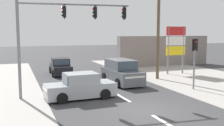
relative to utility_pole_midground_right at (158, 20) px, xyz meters
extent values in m
plane|color=#3A3A3D|center=(-5.40, -7.99, -5.04)|extent=(140.00, 140.00, 0.00)
cube|color=silver|center=(-5.40, -9.99, -5.04)|extent=(0.20, 2.40, 0.01)
cube|color=silver|center=(-5.40, -4.99, -5.04)|extent=(0.20, 2.40, 0.01)
cube|color=silver|center=(-5.40, 0.01, -5.04)|extent=(0.20, 2.40, 0.01)
cylinder|color=brown|center=(0.00, 0.00, -0.24)|extent=(0.26, 0.26, 9.60)
cylinder|color=slate|center=(-11.31, -3.17, -2.04)|extent=(0.18, 0.18, 6.00)
cylinder|color=slate|center=(-7.93, -3.54, 0.66)|extent=(6.77, 0.84, 0.11)
cube|color=black|center=(-8.60, -3.47, 0.21)|extent=(0.23, 0.28, 0.68)
cube|color=black|center=(-8.60, -3.47, 0.21)|extent=(0.09, 0.44, 0.84)
sphere|color=red|center=(-8.72, -3.45, 0.43)|extent=(0.13, 0.13, 0.13)
sphere|color=black|center=(-8.72, -3.45, 0.21)|extent=(0.13, 0.13, 0.13)
sphere|color=black|center=(-8.72, -3.45, -0.01)|extent=(0.13, 0.13, 0.13)
cube|color=black|center=(-6.71, -3.67, 0.21)|extent=(0.23, 0.28, 0.68)
cube|color=black|center=(-6.71, -3.67, 0.21)|extent=(0.09, 0.44, 0.84)
sphere|color=red|center=(-6.83, -3.66, 0.43)|extent=(0.13, 0.13, 0.13)
sphere|color=black|center=(-6.83, -3.66, 0.21)|extent=(0.13, 0.13, 0.13)
sphere|color=black|center=(-6.83, -3.66, -0.01)|extent=(0.13, 0.13, 0.13)
cube|color=black|center=(-4.82, -3.87, 0.21)|extent=(0.23, 0.28, 0.68)
cube|color=black|center=(-4.82, -3.87, 0.21)|extent=(0.09, 0.44, 0.84)
sphere|color=red|center=(-4.94, -3.86, 0.43)|extent=(0.13, 0.13, 0.13)
sphere|color=black|center=(-4.94, -3.86, 0.21)|extent=(0.13, 0.13, 0.13)
sphere|color=black|center=(-4.94, -3.86, -0.01)|extent=(0.13, 0.13, 0.13)
cylinder|color=slate|center=(0.19, -4.65, -3.64)|extent=(0.12, 0.12, 2.80)
cube|color=black|center=(0.19, -4.65, -1.90)|extent=(0.27, 0.21, 0.68)
cube|color=black|center=(0.19, -4.65, -1.90)|extent=(0.44, 0.07, 0.84)
sphere|color=red|center=(0.19, -4.77, -1.68)|extent=(0.13, 0.13, 0.13)
sphere|color=black|center=(0.19, -4.77, -1.90)|extent=(0.13, 0.13, 0.13)
sphere|color=black|center=(0.19, -4.77, -2.12)|extent=(0.13, 0.13, 0.13)
cylinder|color=slate|center=(2.25, 1.91, -2.74)|extent=(0.16, 0.16, 4.60)
cylinder|color=slate|center=(3.95, 1.91, -2.74)|extent=(0.16, 0.16, 4.60)
cube|color=red|center=(3.10, 1.91, -0.89)|extent=(2.10, 0.14, 0.84)
cube|color=silver|center=(3.10, 1.91, -1.84)|extent=(2.10, 0.14, 0.84)
cube|color=yellow|center=(3.10, 1.91, -2.79)|extent=(2.10, 0.14, 0.84)
cube|color=gray|center=(5.60, 8.01, -3.24)|extent=(12.00, 1.00, 3.60)
cube|color=slate|center=(-3.73, -0.90, -4.41)|extent=(1.99, 4.56, 1.00)
cube|color=slate|center=(-3.74, -0.70, -3.53)|extent=(1.81, 2.75, 0.76)
cube|color=#384756|center=(-3.69, -2.07, -3.53)|extent=(1.58, 0.11, 0.65)
cube|color=#384756|center=(-3.78, 0.67, -3.53)|extent=(1.55, 0.11, 0.61)
cube|color=white|center=(-3.66, -3.17, -4.18)|extent=(1.56, 0.09, 0.14)
cylinder|color=black|center=(-2.77, -2.26, -4.68)|extent=(0.24, 0.73, 0.72)
cylinder|color=black|center=(-4.61, -2.32, -4.68)|extent=(0.24, 0.73, 0.72)
cylinder|color=black|center=(-2.86, 0.52, -4.68)|extent=(0.24, 0.73, 0.72)
cylinder|color=black|center=(-4.70, 0.46, -4.68)|extent=(0.24, 0.73, 0.72)
cube|color=black|center=(-7.46, 5.42, -4.50)|extent=(1.86, 4.26, 0.80)
cube|color=black|center=(-7.46, 5.37, -3.79)|extent=(1.63, 1.96, 0.62)
cube|color=#384756|center=(-7.42, 6.34, -3.79)|extent=(1.44, 0.11, 0.53)
cube|color=#384756|center=(-7.50, 4.40, -3.79)|extent=(1.41, 0.11, 0.50)
cube|color=white|center=(-7.38, 7.54, -4.32)|extent=(1.45, 0.10, 0.14)
cylinder|color=black|center=(-8.26, 6.76, -4.72)|extent=(0.21, 0.65, 0.64)
cylinder|color=black|center=(-6.56, 6.69, -4.72)|extent=(0.21, 0.65, 0.64)
cylinder|color=black|center=(-8.36, 4.15, -4.72)|extent=(0.21, 0.65, 0.64)
cylinder|color=black|center=(-6.66, 4.09, -4.72)|extent=(0.21, 0.65, 0.64)
cube|color=#A3A8AD|center=(-7.89, -4.30, -4.50)|extent=(4.28, 1.90, 0.80)
cube|color=#A3A8AD|center=(-7.84, -4.29, -3.79)|extent=(1.97, 1.65, 0.62)
cube|color=#384756|center=(-8.81, -4.34, -3.79)|extent=(0.13, 1.44, 0.53)
cube|color=#384756|center=(-6.87, -4.25, -3.79)|extent=(0.13, 1.41, 0.50)
cube|color=white|center=(-10.00, -4.40, -4.32)|extent=(0.11, 1.45, 0.14)
cylinder|color=black|center=(-9.15, -5.21, -4.72)|extent=(0.65, 0.22, 0.64)
cylinder|color=black|center=(-9.23, -3.51, -4.72)|extent=(0.65, 0.22, 0.64)
cylinder|color=black|center=(-6.54, -5.08, -4.72)|extent=(0.65, 0.22, 0.64)
cylinder|color=black|center=(-6.63, -3.38, -4.72)|extent=(0.65, 0.22, 0.64)
camera|label=1|loc=(-11.57, -19.62, -1.06)|focal=42.00mm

